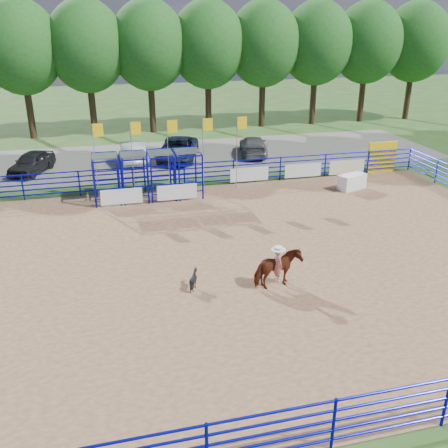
# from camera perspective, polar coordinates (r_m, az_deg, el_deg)

# --- Properties ---
(ground) EXTENTS (120.00, 120.00, 0.00)m
(ground) POSITION_cam_1_polar(r_m,az_deg,el_deg) (20.82, 0.27, -4.37)
(ground) COLOR #385B24
(ground) RESTS_ON ground
(arena_dirt) EXTENTS (30.00, 20.00, 0.02)m
(arena_dirt) POSITION_cam_1_polar(r_m,az_deg,el_deg) (20.82, 0.27, -4.35)
(arena_dirt) COLOR #99704C
(arena_dirt) RESTS_ON ground
(gravel_strip) EXTENTS (40.00, 10.00, 0.01)m
(gravel_strip) POSITION_cam_1_polar(r_m,az_deg,el_deg) (36.51, -6.42, 7.53)
(gravel_strip) COLOR slate
(gravel_strip) RESTS_ON ground
(announcer_table) EXTENTS (1.83, 1.29, 0.89)m
(announcer_table) POSITION_cam_1_polar(r_m,az_deg,el_deg) (30.33, 14.40, 4.70)
(announcer_table) COLOR white
(announcer_table) RESTS_ON arena_dirt
(horse_and_rider) EXTENTS (1.91, 1.16, 2.31)m
(horse_and_rider) POSITION_cam_1_polar(r_m,az_deg,el_deg) (18.69, 6.15, -4.91)
(horse_and_rider) COLOR #622613
(horse_and_rider) RESTS_ON arena_dirt
(calf) EXTENTS (0.84, 0.81, 0.73)m
(calf) POSITION_cam_1_polar(r_m,az_deg,el_deg) (18.75, -3.49, -6.35)
(calf) COLOR black
(calf) RESTS_ON arena_dirt
(car_a) EXTENTS (3.10, 4.41, 1.39)m
(car_a) POSITION_cam_1_polar(r_m,az_deg,el_deg) (34.81, -21.13, 6.58)
(car_a) COLOR black
(car_a) RESTS_ON gravel_strip
(car_b) EXTENTS (1.60, 4.52, 1.49)m
(car_b) POSITION_cam_1_polar(r_m,az_deg,el_deg) (35.63, -10.38, 8.17)
(car_b) COLOR #93969B
(car_b) RESTS_ON gravel_strip
(car_c) EXTENTS (3.96, 5.86, 1.49)m
(car_c) POSITION_cam_1_polar(r_m,az_deg,el_deg) (35.81, -5.29, 8.52)
(car_c) COLOR #161D38
(car_c) RESTS_ON gravel_strip
(car_d) EXTENTS (2.86, 4.92, 1.34)m
(car_d) POSITION_cam_1_polar(r_m,az_deg,el_deg) (37.03, 3.37, 8.93)
(car_d) COLOR #59595C
(car_d) RESTS_ON gravel_strip
(perimeter_fence) EXTENTS (30.10, 20.10, 1.50)m
(perimeter_fence) POSITION_cam_1_polar(r_m,az_deg,el_deg) (20.49, 0.27, -2.51)
(perimeter_fence) COLOR #0709A2
(perimeter_fence) RESTS_ON ground
(chute_assembly) EXTENTS (19.32, 2.41, 4.20)m
(chute_assembly) POSITION_cam_1_polar(r_m,az_deg,el_deg) (28.16, -8.00, 5.51)
(chute_assembly) COLOR #0709A2
(chute_assembly) RESTS_ON ground
(treeline) EXTENTS (56.40, 6.40, 11.24)m
(treeline) POSITION_cam_1_polar(r_m,az_deg,el_deg) (44.24, -8.63, 19.96)
(treeline) COLOR #3F2B19
(treeline) RESTS_ON ground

